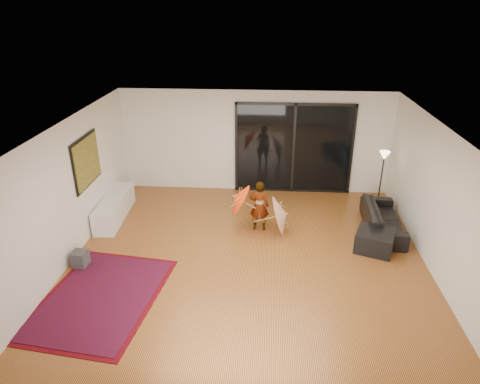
# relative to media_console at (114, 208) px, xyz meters

# --- Properties ---
(floor) EXTENTS (7.00, 7.00, 0.00)m
(floor) POSITION_rel_media_console_xyz_m (3.25, -1.61, -0.26)
(floor) COLOR #B07030
(floor) RESTS_ON ground
(ceiling) EXTENTS (7.00, 7.00, 0.00)m
(ceiling) POSITION_rel_media_console_xyz_m (3.25, -1.61, 2.44)
(ceiling) COLOR white
(ceiling) RESTS_ON wall_back
(wall_back) EXTENTS (7.00, 0.00, 7.00)m
(wall_back) POSITION_rel_media_console_xyz_m (3.25, 1.89, 1.09)
(wall_back) COLOR silver
(wall_back) RESTS_ON floor
(wall_front) EXTENTS (7.00, 0.00, 7.00)m
(wall_front) POSITION_rel_media_console_xyz_m (3.25, -5.11, 1.09)
(wall_front) COLOR silver
(wall_front) RESTS_ON floor
(wall_left) EXTENTS (0.00, 7.00, 7.00)m
(wall_left) POSITION_rel_media_console_xyz_m (-0.25, -1.61, 1.09)
(wall_left) COLOR silver
(wall_left) RESTS_ON floor
(wall_right) EXTENTS (0.00, 7.00, 7.00)m
(wall_right) POSITION_rel_media_console_xyz_m (6.75, -1.61, 1.09)
(wall_right) COLOR silver
(wall_right) RESTS_ON floor
(sliding_door) EXTENTS (3.06, 0.07, 2.40)m
(sliding_door) POSITION_rel_media_console_xyz_m (4.25, 1.86, 0.94)
(sliding_door) COLOR black
(sliding_door) RESTS_ON wall_back
(painting) EXTENTS (0.04, 1.28, 1.08)m
(painting) POSITION_rel_media_console_xyz_m (-0.21, -0.61, 1.39)
(painting) COLOR black
(painting) RESTS_ON wall_left
(media_console) EXTENTS (0.55, 1.91, 0.52)m
(media_console) POSITION_rel_media_console_xyz_m (0.00, 0.00, 0.00)
(media_console) COLOR white
(media_console) RESTS_ON floor
(speaker) EXTENTS (0.30, 0.30, 0.32)m
(speaker) POSITION_rel_media_console_xyz_m (0.00, -2.03, -0.10)
(speaker) COLOR #424244
(speaker) RESTS_ON floor
(persian_rug) EXTENTS (2.24, 2.90, 0.02)m
(persian_rug) POSITION_rel_media_console_xyz_m (0.74, -2.96, -0.25)
(persian_rug) COLOR #560710
(persian_rug) RESTS_ON floor
(sofa) EXTENTS (0.85, 1.96, 0.56)m
(sofa) POSITION_rel_media_console_xyz_m (6.20, -0.16, 0.02)
(sofa) COLOR black
(sofa) RESTS_ON floor
(ottoman) EXTENTS (0.95, 0.95, 0.42)m
(ottoman) POSITION_rel_media_console_xyz_m (5.85, -1.01, -0.05)
(ottoman) COLOR black
(ottoman) RESTS_ON floor
(floor_lamp) EXTENTS (0.25, 0.25, 1.47)m
(floor_lamp) POSITION_rel_media_console_xyz_m (6.35, 0.98, 0.90)
(floor_lamp) COLOR black
(floor_lamp) RESTS_ON floor
(child) EXTENTS (0.43, 0.29, 1.17)m
(child) POSITION_rel_media_console_xyz_m (3.43, -0.32, 0.32)
(child) COLOR #999999
(child) RESTS_ON floor
(parasol_orange) EXTENTS (0.52, 0.74, 0.84)m
(parasol_orange) POSITION_rel_media_console_xyz_m (2.88, -0.37, 0.47)
(parasol_orange) COLOR #FB3D0D
(parasol_orange) RESTS_ON child
(parasol_white) EXTENTS (0.53, 0.89, 0.92)m
(parasol_white) POSITION_rel_media_console_xyz_m (4.03, -0.47, 0.24)
(parasol_white) COLOR white
(parasol_white) RESTS_ON floor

